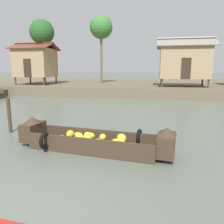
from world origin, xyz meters
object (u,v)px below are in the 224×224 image
object	(u,v)px
palm_tree_near	(101,28)
mooring_post	(9,115)
banana_boat	(93,140)
stilt_house_mid_left	(184,61)
stilt_house_left	(36,62)
palm_tree_far	(42,32)

from	to	relation	value
palm_tree_near	mooring_post	world-z (taller)	palm_tree_near
banana_boat	stilt_house_mid_left	size ratio (longest dim) A/B	1.01
palm_tree_near	mooring_post	distance (m)	17.82
banana_boat	stilt_house_left	bearing A→B (deg)	124.55
stilt_house_mid_left	palm_tree_near	bearing A→B (deg)	160.95
banana_boat	stilt_house_mid_left	bearing A→B (deg)	73.84
palm_tree_near	mooring_post	size ratio (longest dim) A/B	5.27
stilt_house_mid_left	palm_tree_far	world-z (taller)	palm_tree_far
stilt_house_left	palm_tree_near	size ratio (longest dim) A/B	0.59
stilt_house_left	stilt_house_mid_left	bearing A→B (deg)	-0.82
banana_boat	palm_tree_far	xyz separation A→B (m)	(-9.78, 15.63, 5.85)
stilt_house_left	mooring_post	size ratio (longest dim) A/B	3.10
stilt_house_mid_left	mooring_post	world-z (taller)	stilt_house_mid_left
stilt_house_left	palm_tree_far	bearing A→B (deg)	24.81
mooring_post	palm_tree_far	bearing A→B (deg)	112.62
stilt_house_mid_left	stilt_house_left	bearing A→B (deg)	179.18
banana_boat	palm_tree_far	bearing A→B (deg)	122.03
stilt_house_mid_left	mooring_post	size ratio (longest dim) A/B	3.62
stilt_house_left	palm_tree_near	xyz separation A→B (m)	(6.43, 2.71, 3.66)
banana_boat	palm_tree_near	world-z (taller)	palm_tree_near
palm_tree_near	palm_tree_far	size ratio (longest dim) A/B	1.10
mooring_post	stilt_house_left	bearing A→B (deg)	115.65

